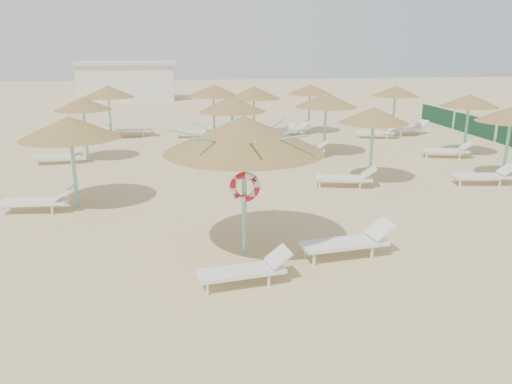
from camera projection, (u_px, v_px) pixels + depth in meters
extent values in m
plane|color=tan|center=(253.00, 255.00, 11.57)|extent=(120.00, 120.00, 0.00)
cylinder|color=#76CDB9|center=(244.00, 198.00, 11.33)|extent=(0.11, 0.11, 2.68)
cone|color=olive|center=(244.00, 134.00, 10.91)|extent=(3.57, 3.57, 0.80)
cylinder|color=#76CDB9|center=(244.00, 146.00, 10.99)|extent=(0.20, 0.20, 0.12)
cylinder|color=#76CDB9|center=(281.00, 135.00, 11.04)|extent=(1.61, 0.04, 0.40)
cylinder|color=#76CDB9|center=(266.00, 131.00, 11.56)|extent=(1.17, 1.17, 0.40)
cylinder|color=#76CDB9|center=(240.00, 130.00, 11.70)|extent=(0.04, 1.61, 0.40)
cylinder|color=#76CDB9|center=(216.00, 132.00, 11.39)|extent=(1.17, 1.17, 0.40)
cylinder|color=#76CDB9|center=(206.00, 137.00, 10.80)|extent=(1.61, 0.04, 0.40)
cylinder|color=#76CDB9|center=(220.00, 142.00, 10.29)|extent=(1.17, 1.17, 0.40)
cylinder|color=#76CDB9|center=(249.00, 143.00, 10.14)|extent=(0.04, 1.61, 0.40)
cylinder|color=#76CDB9|center=(275.00, 140.00, 10.45)|extent=(1.17, 1.17, 0.40)
torus|color=red|center=(245.00, 187.00, 11.15)|extent=(0.70, 0.15, 0.70)
cylinder|color=white|center=(207.00, 289.00, 9.65)|extent=(0.06, 0.06, 0.26)
cylinder|color=white|center=(203.00, 279.00, 10.07)|extent=(0.06, 0.06, 0.26)
cylinder|color=white|center=(269.00, 281.00, 10.00)|extent=(0.06, 0.06, 0.26)
cylinder|color=white|center=(262.00, 271.00, 10.43)|extent=(0.06, 0.06, 0.26)
cube|color=white|center=(241.00, 272.00, 10.02)|extent=(1.83, 0.84, 0.07)
cube|color=white|center=(278.00, 257.00, 10.18)|extent=(0.53, 0.62, 0.34)
cylinder|color=white|center=(314.00, 260.00, 10.94)|extent=(0.06, 0.06, 0.29)
cylinder|color=white|center=(305.00, 251.00, 11.43)|extent=(0.06, 0.06, 0.29)
cylinder|color=white|center=(372.00, 253.00, 11.31)|extent=(0.06, 0.06, 0.29)
cylinder|color=white|center=(361.00, 244.00, 11.79)|extent=(0.06, 0.06, 0.29)
cube|color=white|center=(344.00, 243.00, 11.35)|extent=(2.05, 0.89, 0.08)
cube|color=white|center=(380.00, 229.00, 11.51)|extent=(0.58, 0.69, 0.38)
cylinder|color=#76CDB9|center=(74.00, 169.00, 14.71)|extent=(0.11, 0.11, 2.30)
cone|color=olive|center=(69.00, 127.00, 14.35)|extent=(2.85, 2.85, 0.64)
cylinder|color=#76CDB9|center=(70.00, 136.00, 14.42)|extent=(0.20, 0.20, 0.12)
cylinder|color=white|center=(3.00, 211.00, 14.16)|extent=(0.06, 0.06, 0.28)
cylinder|color=white|center=(11.00, 205.00, 14.64)|extent=(0.06, 0.06, 0.28)
cylinder|color=white|center=(52.00, 210.00, 14.25)|extent=(0.06, 0.06, 0.28)
cylinder|color=white|center=(58.00, 204.00, 14.73)|extent=(0.06, 0.06, 0.28)
cube|color=white|center=(35.00, 202.00, 14.40)|extent=(1.94, 0.77, 0.08)
cube|color=white|center=(64.00, 193.00, 14.39)|extent=(0.53, 0.64, 0.36)
cylinder|color=#76CDB9|center=(86.00, 133.00, 20.59)|extent=(0.11, 0.11, 2.30)
cone|color=olive|center=(83.00, 104.00, 20.24)|extent=(2.30, 2.30, 0.52)
cylinder|color=#76CDB9|center=(83.00, 109.00, 20.31)|extent=(0.20, 0.20, 0.12)
cylinder|color=white|center=(36.00, 163.00, 19.95)|extent=(0.06, 0.06, 0.28)
cylinder|color=white|center=(39.00, 160.00, 20.42)|extent=(0.06, 0.06, 0.28)
cylinder|color=white|center=(72.00, 161.00, 20.21)|extent=(0.06, 0.06, 0.28)
cylinder|color=white|center=(73.00, 158.00, 20.68)|extent=(0.06, 0.06, 0.28)
cube|color=white|center=(58.00, 156.00, 20.29)|extent=(1.93, 0.71, 0.08)
cube|color=white|center=(79.00, 149.00, 20.38)|extent=(0.51, 0.62, 0.36)
cylinder|color=#76CDB9|center=(110.00, 116.00, 25.66)|extent=(0.11, 0.11, 2.30)
cone|color=olive|center=(108.00, 91.00, 25.31)|extent=(2.66, 2.66, 0.60)
cylinder|color=#76CDB9|center=(108.00, 96.00, 25.38)|extent=(0.20, 0.20, 0.12)
cylinder|color=white|center=(71.00, 139.00, 24.99)|extent=(0.06, 0.06, 0.28)
cylinder|color=white|center=(72.00, 137.00, 25.46)|extent=(0.06, 0.06, 0.28)
cylinder|color=white|center=(99.00, 138.00, 25.31)|extent=(0.06, 0.06, 0.28)
cylinder|color=white|center=(100.00, 136.00, 25.78)|extent=(0.06, 0.06, 0.28)
cube|color=white|center=(88.00, 134.00, 25.36)|extent=(1.95, 0.81, 0.08)
cube|color=white|center=(105.00, 128.00, 25.50)|extent=(0.54, 0.65, 0.36)
cylinder|color=white|center=(117.00, 135.00, 26.11)|extent=(0.06, 0.06, 0.28)
cylinder|color=white|center=(119.00, 133.00, 26.59)|extent=(0.06, 0.06, 0.28)
cylinder|color=white|center=(143.00, 134.00, 26.18)|extent=(0.06, 0.06, 0.28)
cylinder|color=white|center=(145.00, 133.00, 26.66)|extent=(0.06, 0.06, 0.28)
cube|color=white|center=(133.00, 130.00, 26.34)|extent=(1.95, 0.81, 0.08)
cube|color=white|center=(149.00, 126.00, 26.31)|extent=(0.54, 0.65, 0.36)
cylinder|color=#76CDB9|center=(232.00, 135.00, 20.34)|extent=(0.11, 0.11, 2.30)
cone|color=olive|center=(232.00, 104.00, 19.99)|extent=(2.72, 2.72, 0.61)
cylinder|color=#76CDB9|center=(232.00, 110.00, 20.05)|extent=(0.20, 0.20, 0.12)
cylinder|color=white|center=(186.00, 163.00, 19.95)|extent=(0.06, 0.06, 0.28)
cylinder|color=white|center=(189.00, 160.00, 20.42)|extent=(0.06, 0.06, 0.28)
cylinder|color=white|center=(219.00, 164.00, 19.79)|extent=(0.06, 0.06, 0.28)
cylinder|color=white|center=(221.00, 161.00, 20.26)|extent=(0.06, 0.06, 0.28)
cube|color=white|center=(207.00, 157.00, 20.04)|extent=(2.00, 1.11, 0.08)
cube|color=white|center=(227.00, 152.00, 19.87)|extent=(0.63, 0.71, 0.36)
cylinder|color=#76CDB9|center=(214.00, 114.00, 26.23)|extent=(0.11, 0.11, 2.30)
cone|color=olive|center=(213.00, 90.00, 25.88)|extent=(2.78, 2.78, 0.62)
cylinder|color=#76CDB9|center=(213.00, 95.00, 25.95)|extent=(0.20, 0.20, 0.12)
cylinder|color=white|center=(178.00, 136.00, 25.74)|extent=(0.06, 0.06, 0.28)
cylinder|color=white|center=(179.00, 134.00, 26.22)|extent=(0.06, 0.06, 0.28)
cylinder|color=white|center=(204.00, 136.00, 25.75)|extent=(0.06, 0.06, 0.28)
cylinder|color=white|center=(205.00, 134.00, 26.23)|extent=(0.06, 0.06, 0.28)
cube|color=white|center=(194.00, 132.00, 25.93)|extent=(1.97, 0.88, 0.08)
cube|color=white|center=(210.00, 127.00, 25.87)|extent=(0.56, 0.66, 0.36)
cylinder|color=white|center=(221.00, 133.00, 26.51)|extent=(0.06, 0.06, 0.28)
cylinder|color=white|center=(219.00, 132.00, 26.97)|extent=(0.06, 0.06, 0.28)
cylinder|color=white|center=(245.00, 132.00, 26.88)|extent=(0.06, 0.06, 0.28)
cylinder|color=white|center=(243.00, 131.00, 27.34)|extent=(0.06, 0.06, 0.28)
cube|color=white|center=(234.00, 129.00, 26.91)|extent=(1.97, 0.88, 0.08)
cube|color=white|center=(249.00, 123.00, 27.08)|extent=(0.56, 0.66, 0.36)
cylinder|color=#76CDB9|center=(371.00, 151.00, 17.28)|extent=(0.11, 0.11, 2.30)
cone|color=olive|center=(374.00, 115.00, 16.93)|extent=(2.38, 2.38, 0.54)
cylinder|color=#76CDB9|center=(373.00, 122.00, 16.99)|extent=(0.20, 0.20, 0.12)
cylinder|color=white|center=(320.00, 184.00, 16.87)|extent=(0.06, 0.06, 0.28)
cylinder|color=white|center=(319.00, 180.00, 17.34)|extent=(0.06, 0.06, 0.28)
cylinder|color=white|center=(360.00, 185.00, 16.74)|extent=(0.06, 0.06, 0.28)
cylinder|color=white|center=(359.00, 181.00, 17.22)|extent=(0.06, 0.06, 0.28)
cube|color=white|center=(343.00, 178.00, 16.98)|extent=(1.99, 1.07, 0.08)
cube|color=white|center=(369.00, 172.00, 16.83)|extent=(0.62, 0.70, 0.36)
cylinder|color=#76CDB9|center=(325.00, 129.00, 21.78)|extent=(0.11, 0.11, 2.30)
cone|color=olive|center=(326.00, 100.00, 21.43)|extent=(2.70, 2.70, 0.61)
cylinder|color=#76CDB9|center=(326.00, 106.00, 21.50)|extent=(0.20, 0.20, 0.12)
cylinder|color=white|center=(284.00, 155.00, 21.29)|extent=(0.06, 0.06, 0.28)
cylinder|color=white|center=(283.00, 153.00, 21.77)|extent=(0.06, 0.06, 0.28)
cylinder|color=white|center=(315.00, 155.00, 21.29)|extent=(0.06, 0.06, 0.28)
cylinder|color=white|center=(314.00, 153.00, 21.77)|extent=(0.06, 0.06, 0.28)
cube|color=white|center=(302.00, 150.00, 21.48)|extent=(1.97, 0.90, 0.08)
cube|color=white|center=(322.00, 144.00, 21.41)|extent=(0.57, 0.67, 0.36)
cylinder|color=#76CDB9|center=(309.00, 112.00, 27.09)|extent=(0.11, 0.11, 2.30)
cone|color=olive|center=(310.00, 89.00, 26.74)|extent=(2.41, 2.41, 0.54)
cylinder|color=#76CDB9|center=(310.00, 93.00, 26.81)|extent=(0.20, 0.20, 0.12)
cylinder|color=white|center=(278.00, 134.00, 26.44)|extent=(0.06, 0.06, 0.28)
cylinder|color=white|center=(275.00, 132.00, 26.90)|extent=(0.06, 0.06, 0.28)
cylinder|color=white|center=(302.00, 133.00, 26.73)|extent=(0.06, 0.06, 0.28)
cylinder|color=white|center=(299.00, 131.00, 27.20)|extent=(0.06, 0.06, 0.28)
cube|color=white|center=(291.00, 129.00, 26.79)|extent=(1.94, 0.77, 0.08)
cube|color=white|center=(306.00, 124.00, 26.91)|extent=(0.53, 0.64, 0.36)
cylinder|color=#76CDB9|center=(507.00, 149.00, 17.53)|extent=(0.11, 0.11, 2.30)
cone|color=olive|center=(512.00, 114.00, 17.18)|extent=(2.36, 2.36, 0.53)
cylinder|color=#76CDB9|center=(511.00, 121.00, 17.25)|extent=(0.20, 0.20, 0.12)
cylinder|color=white|center=(460.00, 183.00, 17.05)|extent=(0.06, 0.06, 0.28)
cylinder|color=white|center=(455.00, 179.00, 17.53)|extent=(0.06, 0.06, 0.28)
cylinder|color=white|center=(500.00, 183.00, 17.04)|extent=(0.06, 0.06, 0.28)
cylinder|color=white|center=(493.00, 179.00, 17.52)|extent=(0.06, 0.06, 0.28)
cube|color=white|center=(481.00, 176.00, 17.23)|extent=(1.97, 0.91, 0.08)
cube|color=white|center=(507.00, 169.00, 17.16)|extent=(0.57, 0.67, 0.36)
cylinder|color=#76CDB9|center=(466.00, 129.00, 21.68)|extent=(0.11, 0.11, 2.30)
cone|color=olive|center=(470.00, 100.00, 21.33)|extent=(2.43, 2.43, 0.55)
cylinder|color=#76CDB9|center=(469.00, 106.00, 21.39)|extent=(0.20, 0.20, 0.12)
cylinder|color=white|center=(427.00, 155.00, 21.29)|extent=(0.06, 0.06, 0.28)
cylinder|color=white|center=(425.00, 153.00, 21.77)|extent=(0.06, 0.06, 0.28)
cylinder|color=white|center=(460.00, 156.00, 21.12)|extent=(0.06, 0.06, 0.28)
cylinder|color=white|center=(457.00, 154.00, 21.60)|extent=(0.06, 0.06, 0.28)
cube|color=white|center=(445.00, 150.00, 21.38)|extent=(2.00, 1.12, 0.08)
cube|color=white|center=(467.00, 145.00, 21.20)|extent=(0.63, 0.71, 0.36)
cylinder|color=#76CDB9|center=(394.00, 115.00, 26.11)|extent=(0.11, 0.11, 2.30)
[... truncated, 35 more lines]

